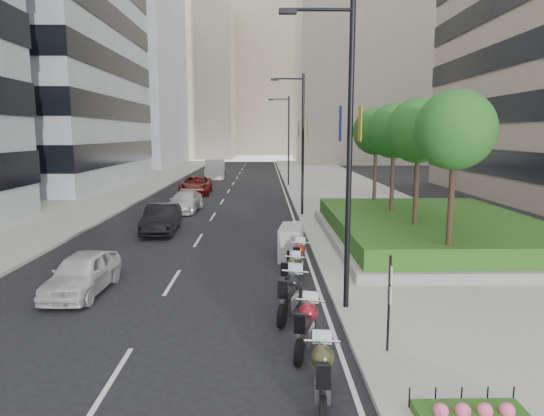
{
  "coord_description": "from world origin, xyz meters",
  "views": [
    {
      "loc": [
        1.84,
        -12.97,
        5.32
      ],
      "look_at": [
        2.19,
        8.61,
        2.0
      ],
      "focal_mm": 32.0,
      "sensor_mm": 36.0,
      "label": 1
    }
  ],
  "objects_px": {
    "parking_sign": "(389,298)",
    "car_d": "(196,185)",
    "motorcycle_3": "(291,274)",
    "lamp_post_1": "(300,138)",
    "motorcycle_5": "(291,242)",
    "car_b": "(161,219)",
    "car_c": "(185,202)",
    "motorcycle_1": "(306,327)",
    "lamp_post_2": "(287,136)",
    "motorcycle_6": "(293,236)",
    "motorcycle_4": "(299,258)",
    "motorcycle_2": "(291,295)",
    "delivery_van": "(215,169)",
    "car_a": "(82,273)",
    "lamp_post_0": "(344,143)",
    "motorcycle_0": "(322,376)"
  },
  "relations": [
    {
      "from": "car_b",
      "to": "lamp_post_0",
      "type": "bearing_deg",
      "value": -58.82
    },
    {
      "from": "car_b",
      "to": "car_d",
      "type": "distance_m",
      "value": 17.19
    },
    {
      "from": "motorcycle_1",
      "to": "car_c",
      "type": "relative_size",
      "value": 0.47
    },
    {
      "from": "motorcycle_0",
      "to": "motorcycle_3",
      "type": "distance_m",
      "value": 7.04
    },
    {
      "from": "motorcycle_0",
      "to": "lamp_post_1",
      "type": "bearing_deg",
      "value": 2.6
    },
    {
      "from": "parking_sign",
      "to": "car_d",
      "type": "distance_m",
      "value": 33.4
    },
    {
      "from": "motorcycle_5",
      "to": "delivery_van",
      "type": "xyz_separation_m",
      "value": [
        -7.07,
        38.3,
        0.38
      ]
    },
    {
      "from": "motorcycle_4",
      "to": "motorcycle_6",
      "type": "bearing_deg",
      "value": 9.62
    },
    {
      "from": "motorcycle_2",
      "to": "parking_sign",
      "type": "bearing_deg",
      "value": -123.09
    },
    {
      "from": "lamp_post_1",
      "to": "motorcycle_3",
      "type": "distance_m",
      "value": 15.74
    },
    {
      "from": "motorcycle_5",
      "to": "car_d",
      "type": "relative_size",
      "value": 0.43
    },
    {
      "from": "motorcycle_2",
      "to": "car_c",
      "type": "xyz_separation_m",
      "value": [
        -6.21,
        19.44,
        0.03
      ]
    },
    {
      "from": "motorcycle_5",
      "to": "car_c",
      "type": "relative_size",
      "value": 0.51
    },
    {
      "from": "motorcycle_4",
      "to": "car_d",
      "type": "relative_size",
      "value": 0.39
    },
    {
      "from": "motorcycle_3",
      "to": "car_b",
      "type": "bearing_deg",
      "value": 51.8
    },
    {
      "from": "car_a",
      "to": "delivery_van",
      "type": "xyz_separation_m",
      "value": [
        0.21,
        42.77,
        0.39
      ]
    },
    {
      "from": "parking_sign",
      "to": "car_a",
      "type": "xyz_separation_m",
      "value": [
        -9.08,
        4.86,
        -0.77
      ]
    },
    {
      "from": "motorcycle_2",
      "to": "delivery_van",
      "type": "distance_m",
      "value": 45.48
    },
    {
      "from": "motorcycle_4",
      "to": "delivery_van",
      "type": "relative_size",
      "value": 0.39
    },
    {
      "from": "motorcycle_6",
      "to": "car_d",
      "type": "xyz_separation_m",
      "value": [
        -7.47,
        20.6,
        0.27
      ]
    },
    {
      "from": "motorcycle_1",
      "to": "lamp_post_2",
      "type": "bearing_deg",
      "value": 14.1
    },
    {
      "from": "lamp_post_2",
      "to": "car_d",
      "type": "xyz_separation_m",
      "value": [
        -8.4,
        -5.86,
        -4.28
      ]
    },
    {
      "from": "lamp_post_2",
      "to": "motorcycle_6",
      "type": "bearing_deg",
      "value": -92.02
    },
    {
      "from": "motorcycle_4",
      "to": "motorcycle_6",
      "type": "height_order",
      "value": "motorcycle_4"
    },
    {
      "from": "motorcycle_5",
      "to": "delivery_van",
      "type": "bearing_deg",
      "value": 18.24
    },
    {
      "from": "parking_sign",
      "to": "car_c",
      "type": "xyz_separation_m",
      "value": [
        -8.41,
        22.09,
        -0.77
      ]
    },
    {
      "from": "car_c",
      "to": "delivery_van",
      "type": "height_order",
      "value": "delivery_van"
    },
    {
      "from": "lamp_post_1",
      "to": "motorcycle_1",
      "type": "xyz_separation_m",
      "value": [
        -1.27,
        -19.62,
        -4.46
      ]
    },
    {
      "from": "motorcycle_0",
      "to": "car_c",
      "type": "distance_m",
      "value": 25.03
    },
    {
      "from": "motorcycle_0",
      "to": "motorcycle_6",
      "type": "height_order",
      "value": "motorcycle_0"
    },
    {
      "from": "parking_sign",
      "to": "car_d",
      "type": "xyz_separation_m",
      "value": [
        -9.06,
        32.14,
        -0.67
      ]
    },
    {
      "from": "motorcycle_3",
      "to": "motorcycle_0",
      "type": "bearing_deg",
      "value": -159.32
    },
    {
      "from": "motorcycle_4",
      "to": "car_c",
      "type": "height_order",
      "value": "car_c"
    },
    {
      "from": "motorcycle_2",
      "to": "lamp_post_0",
      "type": "bearing_deg",
      "value": -59.98
    },
    {
      "from": "parking_sign",
      "to": "delivery_van",
      "type": "xyz_separation_m",
      "value": [
        -8.88,
        47.64,
        -0.38
      ]
    },
    {
      "from": "motorcycle_3",
      "to": "lamp_post_1",
      "type": "bearing_deg",
      "value": 13.46
    },
    {
      "from": "motorcycle_5",
      "to": "car_b",
      "type": "distance_m",
      "value": 8.77
    },
    {
      "from": "lamp_post_0",
      "to": "parking_sign",
      "type": "distance_m",
      "value": 4.74
    },
    {
      "from": "motorcycle_2",
      "to": "motorcycle_3",
      "type": "distance_m",
      "value": 2.33
    },
    {
      "from": "car_d",
      "to": "lamp_post_0",
      "type": "bearing_deg",
      "value": -76.06
    },
    {
      "from": "motorcycle_6",
      "to": "motorcycle_3",
      "type": "bearing_deg",
      "value": -163.99
    },
    {
      "from": "parking_sign",
      "to": "car_c",
      "type": "height_order",
      "value": "parking_sign"
    },
    {
      "from": "motorcycle_5",
      "to": "motorcycle_6",
      "type": "relative_size",
      "value": 1.29
    },
    {
      "from": "motorcycle_3",
      "to": "motorcycle_2",
      "type": "bearing_deg",
      "value": -164.68
    },
    {
      "from": "parking_sign",
      "to": "motorcycle_2",
      "type": "xyz_separation_m",
      "value": [
        -2.2,
        2.65,
        -0.8
      ]
    },
    {
      "from": "lamp_post_2",
      "to": "delivery_van",
      "type": "relative_size",
      "value": 1.6
    },
    {
      "from": "motorcycle_1",
      "to": "car_c",
      "type": "xyz_separation_m",
      "value": [
        -6.48,
        21.71,
        0.08
      ]
    },
    {
      "from": "lamp_post_2",
      "to": "delivery_van",
      "type": "distance_m",
      "value": 13.28
    },
    {
      "from": "motorcycle_6",
      "to": "car_b",
      "type": "height_order",
      "value": "car_b"
    },
    {
      "from": "motorcycle_3",
      "to": "car_c",
      "type": "bearing_deg",
      "value": 39.15
    }
  ]
}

